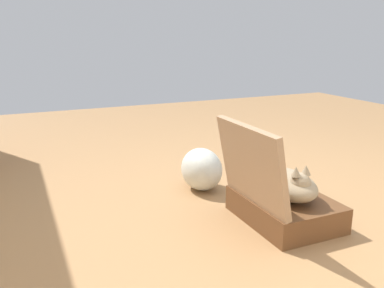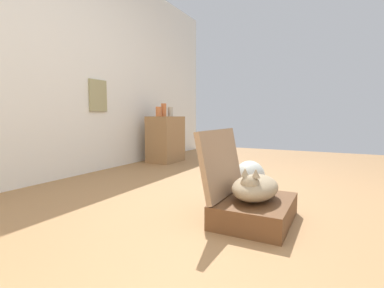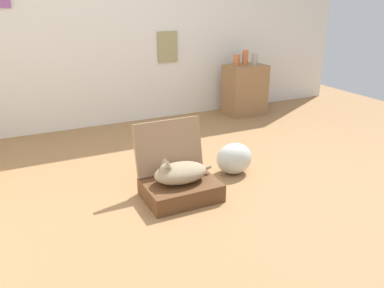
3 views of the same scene
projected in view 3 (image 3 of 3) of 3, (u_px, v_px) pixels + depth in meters
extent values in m
plane|color=#9E7247|center=(215.00, 190.00, 3.36)|extent=(7.68, 7.68, 0.00)
cube|color=silver|center=(127.00, 18.00, 4.80)|extent=(6.40, 0.12, 2.60)
cube|color=#9B9263|center=(167.00, 47.00, 5.07)|extent=(0.27, 0.02, 0.38)
cube|color=brown|center=(181.00, 190.00, 3.20)|extent=(0.59, 0.45, 0.15)
cube|color=#9B7756|center=(169.00, 146.00, 3.30)|extent=(0.59, 0.12, 0.45)
ellipsoid|color=#998466|center=(181.00, 173.00, 3.15)|extent=(0.44, 0.28, 0.16)
sphere|color=#998466|center=(166.00, 171.00, 3.08)|extent=(0.12, 0.12, 0.12)
cone|color=#998466|center=(168.00, 164.00, 3.03)|extent=(0.05, 0.05, 0.05)
cone|color=#998466|center=(165.00, 160.00, 3.09)|extent=(0.05, 0.05, 0.05)
cylinder|color=#998466|center=(200.00, 170.00, 3.28)|extent=(0.20, 0.03, 0.07)
ellipsoid|color=silver|center=(234.00, 158.00, 3.63)|extent=(0.34, 0.27, 0.29)
cube|color=olive|center=(245.00, 90.00, 5.41)|extent=(0.53, 0.38, 0.68)
cylinder|color=#CC6B38|center=(237.00, 60.00, 5.23)|extent=(0.09, 0.09, 0.14)
cylinder|color=#B7AD99|center=(255.00, 59.00, 5.31)|extent=(0.08, 0.08, 0.14)
cylinder|color=#CC6B38|center=(245.00, 57.00, 5.28)|extent=(0.08, 0.08, 0.19)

